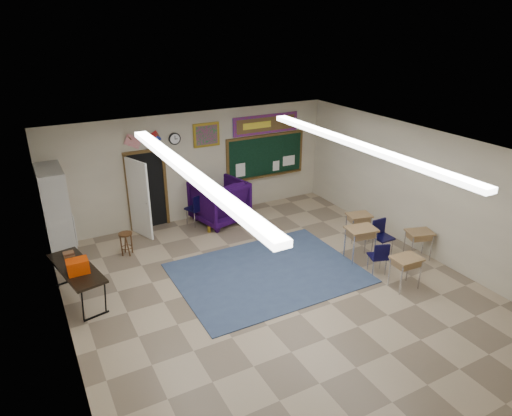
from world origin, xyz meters
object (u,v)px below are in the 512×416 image
student_desk_front_right (358,226)px  wooden_stool (126,243)px  wingback_armchair (219,201)px  student_desk_front_left (360,242)px  folding_table (79,282)px

student_desk_front_right → wooden_stool: bearing=171.8°
student_desk_front_right → wooden_stool: student_desk_front_right is taller
wingback_armchair → student_desk_front_left: 4.08m
folding_table → wooden_stool: (1.30, 1.45, -0.11)m
wingback_armchair → folding_table: 4.61m
wingback_armchair → wooden_stool: size_ratio=2.32×
wingback_armchair → student_desk_front_left: bearing=106.2°
student_desk_front_left → student_desk_front_right: size_ratio=1.14×
student_desk_front_left → student_desk_front_right: student_desk_front_left is taller
wingback_armchair → student_desk_front_right: (2.64, -2.74, -0.20)m
student_desk_front_left → wooden_stool: (-4.77, 2.84, -0.16)m
wooden_stool → student_desk_front_left: bearing=-30.8°
folding_table → wooden_stool: folding_table is taller
wingback_armchair → folding_table: wingback_armchair is taller
folding_table → wooden_stool: size_ratio=3.31×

